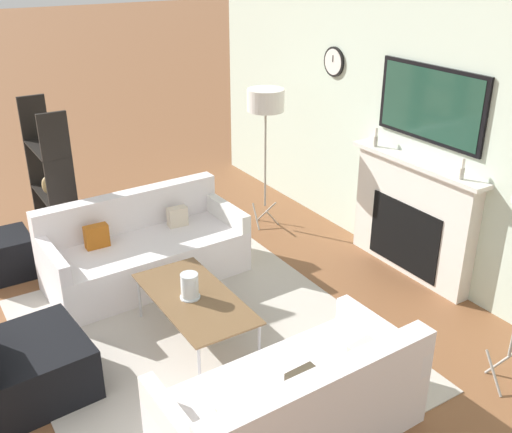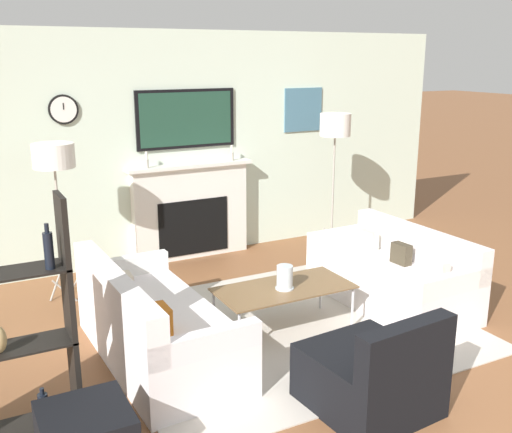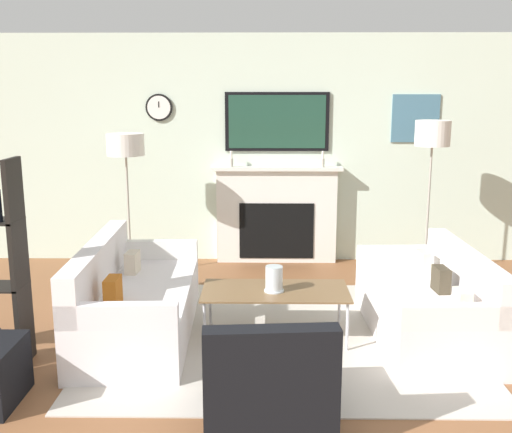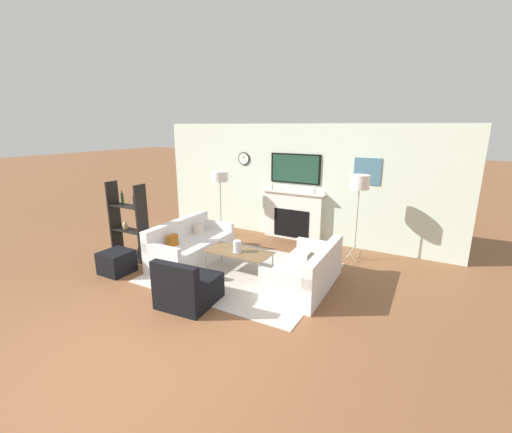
% 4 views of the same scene
% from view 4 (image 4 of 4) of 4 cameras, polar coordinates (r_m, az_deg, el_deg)
% --- Properties ---
extents(ground_plane, '(60.00, 60.00, 0.00)m').
position_cam_4_polar(ground_plane, '(4.75, -19.76, -20.02)').
color(ground_plane, brown).
extents(fireplace_wall, '(7.32, 0.28, 2.70)m').
position_cam_4_polar(fireplace_wall, '(8.15, 6.56, 4.79)').
color(fireplace_wall, silver).
rests_on(fireplace_wall, ground_plane).
extents(area_rug, '(3.10, 2.65, 0.01)m').
position_cam_4_polar(area_rug, '(6.47, -2.18, -9.26)').
color(area_rug, '#BEB6AA').
rests_on(area_rug, ground_plane).
extents(couch_left, '(0.91, 1.90, 0.81)m').
position_cam_4_polar(couch_left, '(7.05, -10.92, -5.01)').
color(couch_left, silver).
rests_on(couch_left, ground_plane).
extents(couch_right, '(0.90, 1.73, 0.74)m').
position_cam_4_polar(couch_right, '(5.86, 8.39, -9.27)').
color(couch_right, silver).
rests_on(couch_right, ground_plane).
extents(armchair, '(0.83, 0.87, 0.76)m').
position_cam_4_polar(armchair, '(5.42, -11.30, -11.66)').
color(armchair, black).
rests_on(armchair, ground_plane).
extents(coffee_table, '(1.22, 0.59, 0.43)m').
position_cam_4_polar(coffee_table, '(6.30, -2.88, -6.03)').
color(coffee_table, brown).
rests_on(coffee_table, ground_plane).
extents(hurricane_candle, '(0.16, 0.16, 0.21)m').
position_cam_4_polar(hurricane_candle, '(6.24, -3.14, -5.08)').
color(hurricane_candle, silver).
rests_on(hurricane_candle, coffee_table).
extents(floor_lamp_left, '(0.40, 0.40, 1.60)m').
position_cam_4_polar(floor_lamp_left, '(8.28, -6.05, 6.50)').
color(floor_lamp_left, '#9E998E').
rests_on(floor_lamp_left, ground_plane).
extents(floor_lamp_right, '(0.37, 0.37, 1.75)m').
position_cam_4_polar(floor_lamp_right, '(6.92, 16.88, 5.29)').
color(floor_lamp_right, '#9E998E').
rests_on(floor_lamp_right, ground_plane).
extents(shelf_unit, '(0.84, 0.28, 1.57)m').
position_cam_4_polar(shelf_unit, '(7.35, -20.49, -1.34)').
color(shelf_unit, black).
rests_on(shelf_unit, ground_plane).
extents(ottoman, '(0.52, 0.52, 0.42)m').
position_cam_4_polar(ottoman, '(6.89, -22.20, -7.05)').
color(ottoman, black).
rests_on(ottoman, ground_plane).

